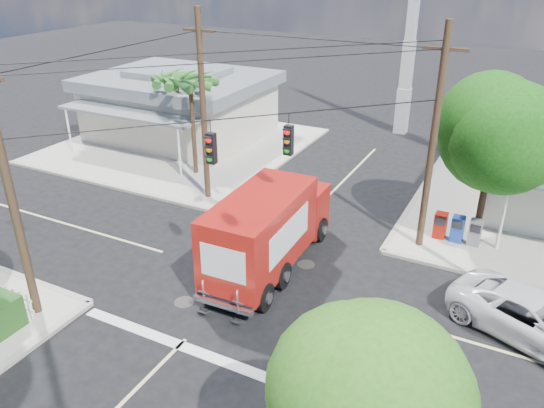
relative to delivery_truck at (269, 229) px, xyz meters
The scene contains 13 objects.
ground 1.96m from the delivery_truck, 109.17° to the right, with size 120.00×120.00×0.00m, color black.
sidewalk_nw 15.03m from the delivery_truck, 138.74° to the left, with size 14.12×14.12×0.14m.
road_markings 3.00m from the delivery_truck, 98.11° to the right, with size 32.00×32.00×0.01m.
building_nw 16.85m from the delivery_truck, 137.20° to the left, with size 10.80×10.20×4.30m.
radio_tower 19.39m from the delivery_truck, 89.56° to the left, with size 0.80×0.80×17.00m.
tree_ne_front 9.47m from the delivery_truck, 39.92° to the left, with size 4.21×4.14×6.66m.
tree_se 10.88m from the delivery_truck, 51.17° to the right, with size 3.67×3.54×5.62m.
palm_nw_front 10.74m from the delivery_truck, 140.50° to the left, with size 3.01×3.08×5.59m.
palm_nw_back 13.04m from the delivery_truck, 141.01° to the left, with size 3.01×3.08×5.19m.
utility_poles 3.65m from the delivery_truck, 163.33° to the left, with size 12.00×10.68×9.00m.
vending_boxes 8.09m from the delivery_truck, 40.12° to the left, with size 1.90×0.50×1.10m.
delivery_truck is the anchor object (origin of this frame).
parked_car 9.36m from the delivery_truck, ahead, with size 2.41×5.22×1.45m, color silver.
Camera 1 is at (8.49, -14.53, 11.13)m, focal length 35.00 mm.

